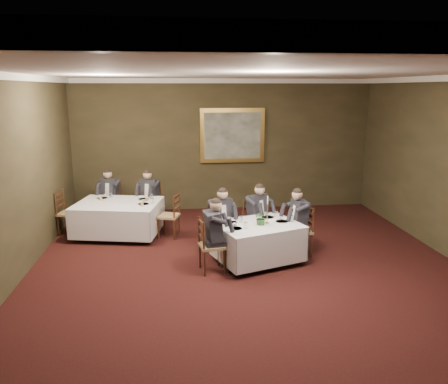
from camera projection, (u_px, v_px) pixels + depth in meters
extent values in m
plane|color=black|center=(255.00, 287.00, 7.34)|extent=(10.00, 10.00, 0.00)
cube|color=silver|center=(259.00, 71.00, 6.53)|extent=(8.00, 10.00, 0.10)
cube|color=#2D2916|center=(223.00, 145.00, 11.77)|extent=(8.00, 0.10, 3.50)
cube|color=white|center=(224.00, 81.00, 11.33)|extent=(8.00, 0.10, 0.12)
cube|color=black|center=(258.00, 226.00, 8.21)|extent=(1.73, 1.51, 0.04)
cube|color=white|center=(258.00, 225.00, 8.21)|extent=(1.81, 1.59, 0.02)
cube|color=white|center=(258.00, 241.00, 8.28)|extent=(1.84, 1.61, 0.65)
cube|color=black|center=(118.00, 204.00, 9.75)|extent=(1.98, 1.63, 0.04)
cube|color=white|center=(118.00, 203.00, 9.74)|extent=(2.05, 1.70, 0.02)
cube|color=white|center=(118.00, 217.00, 9.82)|extent=(2.07, 1.73, 0.65)
cube|color=#997C4E|center=(221.00, 229.00, 8.77)|extent=(0.55, 0.54, 0.05)
cube|color=black|center=(217.00, 215.00, 8.89)|extent=(0.37, 0.15, 0.54)
cube|color=black|center=(221.00, 212.00, 8.69)|extent=(0.50, 0.43, 0.55)
sphere|color=tan|center=(221.00, 193.00, 8.60)|extent=(0.27, 0.27, 0.21)
cube|color=#997C4E|center=(256.00, 224.00, 9.12)|extent=(0.60, 0.59, 0.05)
cube|color=black|center=(250.00, 211.00, 9.20)|extent=(0.33, 0.24, 0.54)
cube|color=black|center=(257.00, 207.00, 9.03)|extent=(0.52, 0.49, 0.55)
sphere|color=tan|center=(257.00, 189.00, 8.94)|extent=(0.29, 0.29, 0.21)
cube|color=#997C4E|center=(212.00, 246.00, 7.87)|extent=(0.49, 0.51, 0.05)
cube|color=black|center=(201.00, 234.00, 7.76)|extent=(0.09, 0.38, 0.54)
cube|color=black|center=(212.00, 226.00, 7.78)|extent=(0.38, 0.47, 0.55)
sphere|color=tan|center=(212.00, 205.00, 7.69)|extent=(0.24, 0.24, 0.21)
cube|color=#997C4E|center=(299.00, 231.00, 8.67)|extent=(0.48, 0.50, 0.05)
cube|color=black|center=(309.00, 219.00, 8.66)|extent=(0.09, 0.38, 0.54)
cube|color=black|center=(300.00, 213.00, 8.58)|extent=(0.37, 0.46, 0.55)
sphere|color=tan|center=(301.00, 194.00, 8.49)|extent=(0.24, 0.24, 0.21)
cube|color=#997C4E|center=(111.00, 204.00, 10.75)|extent=(0.55, 0.53, 0.05)
cube|color=black|center=(114.00, 192.00, 10.87)|extent=(0.37, 0.14, 0.54)
cube|color=black|center=(110.00, 189.00, 10.66)|extent=(0.49, 0.42, 0.55)
sphere|color=tan|center=(109.00, 173.00, 10.58)|extent=(0.26, 0.26, 0.21)
cube|color=#997C4E|center=(150.00, 204.00, 10.67)|extent=(0.58, 0.57, 0.05)
cube|color=black|center=(154.00, 193.00, 10.79)|extent=(0.36, 0.19, 0.54)
cube|color=black|center=(150.00, 190.00, 10.58)|extent=(0.51, 0.46, 0.55)
sphere|color=tan|center=(149.00, 174.00, 10.49)|extent=(0.28, 0.28, 0.21)
cube|color=#997C4E|center=(169.00, 216.00, 9.71)|extent=(0.54, 0.55, 0.05)
cube|color=black|center=(177.00, 206.00, 9.61)|extent=(0.15, 0.37, 0.54)
cube|color=#997C4E|center=(69.00, 213.00, 9.90)|extent=(0.51, 0.52, 0.05)
cube|color=black|center=(60.00, 203.00, 9.87)|extent=(0.12, 0.38, 0.54)
imported|color=#2D5926|center=(261.00, 217.00, 8.13)|extent=(0.32, 0.30, 0.29)
cylinder|color=#B78938|center=(267.00, 223.00, 8.25)|extent=(0.08, 0.08, 0.02)
cylinder|color=#B78938|center=(267.00, 213.00, 8.21)|extent=(0.02, 0.02, 0.36)
cylinder|color=white|center=(268.00, 199.00, 8.15)|extent=(0.02, 0.02, 0.16)
cylinder|color=white|center=(231.00, 222.00, 8.31)|extent=(0.25, 0.25, 0.01)
cylinder|color=white|center=(230.00, 218.00, 8.45)|extent=(0.08, 0.08, 0.05)
cylinder|color=white|center=(240.00, 218.00, 8.31)|extent=(0.06, 0.06, 0.14)
cylinder|color=white|center=(102.00, 198.00, 10.15)|extent=(0.25, 0.25, 0.01)
cylinder|color=white|center=(103.00, 195.00, 10.29)|extent=(0.08, 0.08, 0.05)
cylinder|color=white|center=(110.00, 195.00, 10.16)|extent=(0.06, 0.06, 0.14)
cube|color=gold|center=(232.00, 136.00, 11.68)|extent=(1.73, 0.08, 1.45)
cube|color=#43452E|center=(233.00, 136.00, 11.63)|extent=(1.51, 0.01, 1.23)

